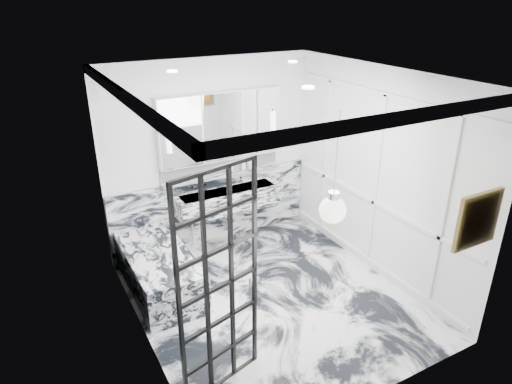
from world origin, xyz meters
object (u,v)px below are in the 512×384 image
trough_sink (228,200)px  mirror_cabinet (221,126)px  bathtub (159,270)px  crittall_door (219,287)px

trough_sink → mirror_cabinet: bearing=90.0°
bathtub → mirror_cabinet: bearing=32.1°
trough_sink → bathtub: (-1.33, -0.66, -0.45)m
mirror_cabinet → bathtub: 2.20m
crittall_door → bathtub: bearing=76.7°
trough_sink → bathtub: 1.55m
crittall_door → trough_sink: 2.82m
crittall_door → mirror_cabinet: 3.02m
bathtub → crittall_door: bearing=-88.1°
crittall_door → mirror_cabinet: bearing=49.4°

